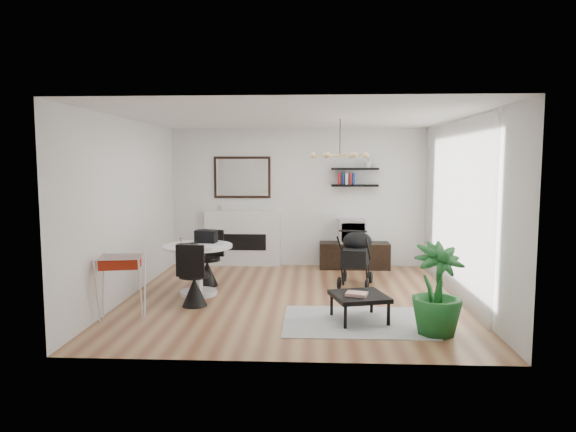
{
  "coord_description": "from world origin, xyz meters",
  "views": [
    {
      "loc": [
        0.3,
        -7.59,
        2.05
      ],
      "look_at": [
        -0.1,
        0.4,
        1.21
      ],
      "focal_mm": 32.0,
      "sensor_mm": 36.0,
      "label": 1
    }
  ],
  "objects_px": {
    "crt_tv": "(352,231)",
    "potted_plant": "(437,289)",
    "stroller": "(356,260)",
    "dining_table": "(198,262)",
    "drying_rack": "(122,286)",
    "fireplace": "(242,231)",
    "tv_console": "(354,255)",
    "coffee_table": "(359,297)"
  },
  "relations": [
    {
      "from": "fireplace",
      "to": "coffee_table",
      "type": "height_order",
      "value": "fireplace"
    },
    {
      "from": "fireplace",
      "to": "tv_console",
      "type": "height_order",
      "value": "fireplace"
    },
    {
      "from": "dining_table",
      "to": "stroller",
      "type": "height_order",
      "value": "stroller"
    },
    {
      "from": "coffee_table",
      "to": "potted_plant",
      "type": "bearing_deg",
      "value": -28.65
    },
    {
      "from": "tv_console",
      "to": "coffee_table",
      "type": "bearing_deg",
      "value": -93.42
    },
    {
      "from": "crt_tv",
      "to": "dining_table",
      "type": "relative_size",
      "value": 0.48
    },
    {
      "from": "fireplace",
      "to": "dining_table",
      "type": "height_order",
      "value": "fireplace"
    },
    {
      "from": "crt_tv",
      "to": "stroller",
      "type": "relative_size",
      "value": 0.52
    },
    {
      "from": "fireplace",
      "to": "stroller",
      "type": "relative_size",
      "value": 2.16
    },
    {
      "from": "potted_plant",
      "to": "dining_table",
      "type": "bearing_deg",
      "value": 152.56
    },
    {
      "from": "crt_tv",
      "to": "drying_rack",
      "type": "relative_size",
      "value": 0.6
    },
    {
      "from": "fireplace",
      "to": "dining_table",
      "type": "xyz_separation_m",
      "value": [
        -0.38,
        -2.3,
        -0.17
      ]
    },
    {
      "from": "crt_tv",
      "to": "drying_rack",
      "type": "bearing_deg",
      "value": -133.3
    },
    {
      "from": "crt_tv",
      "to": "drying_rack",
      "type": "xyz_separation_m",
      "value": [
        -3.24,
        -3.43,
        -0.28
      ]
    },
    {
      "from": "tv_console",
      "to": "stroller",
      "type": "distance_m",
      "value": 1.39
    },
    {
      "from": "crt_tv",
      "to": "stroller",
      "type": "bearing_deg",
      "value": -91.54
    },
    {
      "from": "dining_table",
      "to": "drying_rack",
      "type": "bearing_deg",
      "value": -118.3
    },
    {
      "from": "crt_tv",
      "to": "coffee_table",
      "type": "height_order",
      "value": "crt_tv"
    },
    {
      "from": "tv_console",
      "to": "dining_table",
      "type": "height_order",
      "value": "dining_table"
    },
    {
      "from": "fireplace",
      "to": "tv_console",
      "type": "xyz_separation_m",
      "value": [
        2.2,
        -0.17,
        -0.43
      ]
    },
    {
      "from": "tv_console",
      "to": "potted_plant",
      "type": "xyz_separation_m",
      "value": [
        0.67,
        -3.81,
        0.3
      ]
    },
    {
      "from": "stroller",
      "to": "drying_rack",
      "type": "bearing_deg",
      "value": -134.77
    },
    {
      "from": "dining_table",
      "to": "drying_rack",
      "type": "relative_size",
      "value": 1.25
    },
    {
      "from": "coffee_table",
      "to": "drying_rack",
      "type": "bearing_deg",
      "value": -178.16
    },
    {
      "from": "stroller",
      "to": "crt_tv",
      "type": "bearing_deg",
      "value": 100.92
    },
    {
      "from": "fireplace",
      "to": "stroller",
      "type": "bearing_deg",
      "value": -36.11
    },
    {
      "from": "fireplace",
      "to": "crt_tv",
      "type": "xyz_separation_m",
      "value": [
        2.16,
        -0.17,
        0.04
      ]
    },
    {
      "from": "stroller",
      "to": "potted_plant",
      "type": "xyz_separation_m",
      "value": [
        0.75,
        -2.44,
        0.12
      ]
    },
    {
      "from": "crt_tv",
      "to": "coffee_table",
      "type": "bearing_deg",
      "value": -92.69
    },
    {
      "from": "dining_table",
      "to": "stroller",
      "type": "relative_size",
      "value": 1.07
    },
    {
      "from": "tv_console",
      "to": "crt_tv",
      "type": "relative_size",
      "value": 2.6
    },
    {
      "from": "crt_tv",
      "to": "potted_plant",
      "type": "height_order",
      "value": "potted_plant"
    },
    {
      "from": "drying_rack",
      "to": "potted_plant",
      "type": "distance_m",
      "value": 3.97
    },
    {
      "from": "coffee_table",
      "to": "potted_plant",
      "type": "xyz_separation_m",
      "value": [
        0.87,
        -0.48,
        0.23
      ]
    },
    {
      "from": "fireplace",
      "to": "potted_plant",
      "type": "distance_m",
      "value": 4.91
    },
    {
      "from": "fireplace",
      "to": "coffee_table",
      "type": "xyz_separation_m",
      "value": [
        2.0,
        -3.51,
        -0.37
      ]
    },
    {
      "from": "tv_console",
      "to": "dining_table",
      "type": "xyz_separation_m",
      "value": [
        -2.57,
        -2.13,
        0.26
      ]
    },
    {
      "from": "crt_tv",
      "to": "potted_plant",
      "type": "relative_size",
      "value": 0.47
    },
    {
      "from": "dining_table",
      "to": "potted_plant",
      "type": "relative_size",
      "value": 0.98
    },
    {
      "from": "dining_table",
      "to": "potted_plant",
      "type": "xyz_separation_m",
      "value": [
        3.24,
        -1.68,
        0.03
      ]
    },
    {
      "from": "fireplace",
      "to": "drying_rack",
      "type": "relative_size",
      "value": 2.53
    },
    {
      "from": "tv_console",
      "to": "dining_table",
      "type": "bearing_deg",
      "value": -140.4
    }
  ]
}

